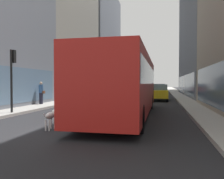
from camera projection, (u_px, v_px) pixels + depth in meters
ground_plane at (145, 93)px, 42.51m from camera, size 120.00×120.00×0.00m
sidewalk_left at (114, 92)px, 43.71m from camera, size 2.40×110.00×0.15m
sidewalk_right at (177, 93)px, 41.31m from camera, size 2.40×110.00×0.15m
building_left_far at (94, 41)px, 52.44m from camera, size 8.40×20.78×22.58m
building_right_far at (204, 6)px, 50.81m from camera, size 8.31×18.05×37.41m
transit_bus at (126, 82)px, 12.31m from camera, size 2.78×11.53×3.05m
car_yellow_taxi at (159, 92)px, 23.41m from camera, size 1.72×4.72×1.62m
car_red_coupe at (160, 88)px, 41.72m from camera, size 1.76×4.66×1.62m
car_white_van at (154, 87)px, 53.75m from camera, size 1.75×3.96×1.62m
car_black_suv at (152, 88)px, 47.39m from camera, size 1.91×4.49×1.62m
car_silver_sedan at (121, 89)px, 34.37m from camera, size 1.90×4.78×1.62m
car_grey_wagon at (136, 89)px, 39.84m from camera, size 1.90×4.27×1.62m
box_truck at (132, 84)px, 46.39m from camera, size 2.30×7.50×3.05m
dalmatian_dog at (51, 116)px, 8.72m from camera, size 0.22×0.96×0.72m
pedestrian_with_handbag at (41, 93)px, 17.79m from camera, size 0.45×0.34×1.69m
traffic_light_near at (12, 70)px, 12.67m from camera, size 0.24×0.41×3.40m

